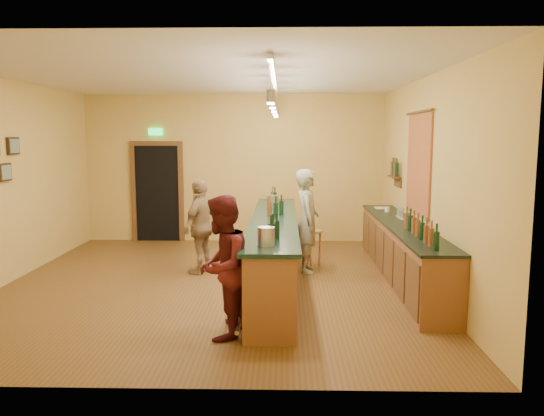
{
  "coord_description": "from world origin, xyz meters",
  "views": [
    {
      "loc": [
        1.1,
        -8.08,
        2.3
      ],
      "look_at": [
        0.9,
        0.2,
        1.18
      ],
      "focal_mm": 35.0,
      "sensor_mm": 36.0,
      "label": 1
    }
  ],
  "objects_px": {
    "customer_a": "(222,267)",
    "bar_stool": "(313,239)",
    "back_counter": "(402,252)",
    "bartender": "(307,221)",
    "customer_b": "(201,226)",
    "tasting_bar": "(274,246)"
  },
  "relations": [
    {
      "from": "customer_a",
      "to": "customer_b",
      "type": "distance_m",
      "value": 2.97
    },
    {
      "from": "tasting_bar",
      "to": "customer_b",
      "type": "distance_m",
      "value": 1.43
    },
    {
      "from": "bartender",
      "to": "customer_b",
      "type": "bearing_deg",
      "value": 93.93
    },
    {
      "from": "bartender",
      "to": "customer_b",
      "type": "relative_size",
      "value": 1.1
    },
    {
      "from": "customer_b",
      "to": "back_counter",
      "type": "bearing_deg",
      "value": 104.71
    },
    {
      "from": "customer_b",
      "to": "bar_stool",
      "type": "height_order",
      "value": "customer_b"
    },
    {
      "from": "bartender",
      "to": "customer_b",
      "type": "height_order",
      "value": "bartender"
    },
    {
      "from": "customer_b",
      "to": "customer_a",
      "type": "bearing_deg",
      "value": 37.02
    },
    {
      "from": "tasting_bar",
      "to": "customer_b",
      "type": "relative_size",
      "value": 3.19
    },
    {
      "from": "tasting_bar",
      "to": "bartender",
      "type": "bearing_deg",
      "value": 55.45
    },
    {
      "from": "back_counter",
      "to": "tasting_bar",
      "type": "distance_m",
      "value": 2.04
    },
    {
      "from": "bartender",
      "to": "bar_stool",
      "type": "bearing_deg",
      "value": -17.91
    },
    {
      "from": "back_counter",
      "to": "customer_b",
      "type": "bearing_deg",
      "value": 171.13
    },
    {
      "from": "back_counter",
      "to": "bar_stool",
      "type": "relative_size",
      "value": 6.99
    },
    {
      "from": "bartender",
      "to": "back_counter",
      "type": "bearing_deg",
      "value": -112.27
    },
    {
      "from": "customer_a",
      "to": "customer_b",
      "type": "relative_size",
      "value": 1.03
    },
    {
      "from": "bar_stool",
      "to": "back_counter",
      "type": "bearing_deg",
      "value": -35.85
    },
    {
      "from": "customer_a",
      "to": "bar_stool",
      "type": "relative_size",
      "value": 2.53
    },
    {
      "from": "tasting_bar",
      "to": "bar_stool",
      "type": "distance_m",
      "value": 1.35
    },
    {
      "from": "bartender",
      "to": "bar_stool",
      "type": "relative_size",
      "value": 2.7
    },
    {
      "from": "back_counter",
      "to": "bartender",
      "type": "xyz_separation_m",
      "value": [
        -1.48,
        0.62,
        0.39
      ]
    },
    {
      "from": "back_counter",
      "to": "bar_stool",
      "type": "bearing_deg",
      "value": 144.15
    }
  ]
}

